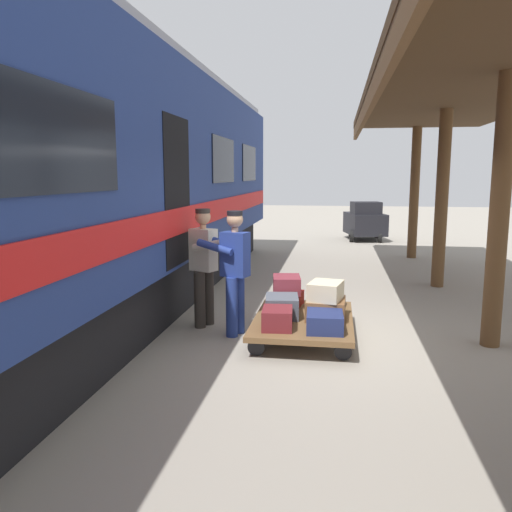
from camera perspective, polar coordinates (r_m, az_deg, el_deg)
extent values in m
plane|color=gray|center=(7.11, 9.67, -8.98)|extent=(60.00, 60.00, 0.00)
cylinder|color=brown|center=(14.10, 17.15, 6.67)|extent=(0.24, 0.24, 3.40)
cylinder|color=brown|center=(10.56, 19.90, 5.88)|extent=(0.24, 0.24, 3.40)
cylinder|color=brown|center=(7.07, 25.37, 4.26)|extent=(0.24, 0.24, 3.40)
cube|color=#432E1A|center=(7.17, 26.37, 18.57)|extent=(3.20, 15.18, 0.16)
cube|color=brown|center=(6.86, 13.16, 17.77)|extent=(0.08, 15.18, 0.30)
cube|color=navy|center=(7.68, -19.67, 9.78)|extent=(3.00, 16.49, 2.90)
cube|color=black|center=(7.87, -18.94, -4.17)|extent=(2.55, 15.66, 0.90)
cube|color=#99999E|center=(7.87, -20.31, 21.12)|extent=(2.76, 16.16, 0.20)
cube|color=red|center=(7.12, -8.55, 3.84)|extent=(0.03, 16.16, 0.36)
cube|color=black|center=(12.71, -0.75, 10.24)|extent=(0.02, 1.81, 0.84)
cube|color=black|center=(9.88, -3.60, 10.57)|extent=(0.02, 1.81, 0.84)
cube|color=black|center=(4.43, -20.27, 11.98)|extent=(0.02, 1.81, 0.84)
cube|color=black|center=(7.11, -9.09, 7.06)|extent=(0.12, 1.10, 2.00)
cube|color=brown|center=(6.99, 5.29, -7.07)|extent=(1.30, 1.94, 0.07)
cylinder|color=black|center=(6.28, 9.64, -10.39)|extent=(0.21, 0.05, 0.21)
cylinder|color=black|center=(6.35, 0.03, -10.04)|extent=(0.21, 0.05, 0.21)
cylinder|color=black|center=(7.77, 9.51, -6.59)|extent=(0.21, 0.05, 0.21)
cylinder|color=black|center=(7.82, 1.80, -6.36)|extent=(0.21, 0.05, 0.21)
cube|color=navy|center=(6.43, 7.63, -7.20)|extent=(0.46, 0.57, 0.22)
cube|color=brown|center=(6.94, 7.74, -5.81)|extent=(0.53, 0.59, 0.26)
cube|color=brown|center=(7.45, 7.83, -4.73)|extent=(0.49, 0.52, 0.28)
cube|color=#AD231E|center=(7.49, 3.32, -4.88)|extent=(0.50, 0.67, 0.20)
cube|color=#4C515B|center=(6.97, 2.89, -5.60)|extent=(0.49, 0.57, 0.28)
cube|color=maroon|center=(6.46, 2.38, -6.92)|extent=(0.41, 0.51, 0.25)
cube|color=maroon|center=(7.46, 3.41, -3.19)|extent=(0.45, 0.54, 0.25)
cube|color=beige|center=(6.85, 7.73, -3.85)|extent=(0.49, 0.56, 0.24)
cylinder|color=navy|center=(7.15, -1.92, -5.32)|extent=(0.16, 0.16, 0.82)
cylinder|color=navy|center=(6.98, -2.70, -5.68)|extent=(0.16, 0.16, 0.82)
cube|color=navy|center=(6.92, -2.34, 0.20)|extent=(0.41, 0.32, 0.60)
cylinder|color=tan|center=(6.87, -2.36, 2.92)|extent=(0.09, 0.09, 0.06)
sphere|color=tan|center=(6.86, -2.36, 4.08)|extent=(0.22, 0.22, 0.22)
cylinder|color=black|center=(6.85, -2.37, 4.77)|extent=(0.21, 0.21, 0.06)
cylinder|color=navy|center=(7.15, -3.28, 1.29)|extent=(0.54, 0.25, 0.21)
cylinder|color=navy|center=(6.87, -4.59, 0.97)|extent=(0.54, 0.25, 0.21)
cylinder|color=#332D28|center=(7.42, -6.26, -4.83)|extent=(0.16, 0.16, 0.82)
cylinder|color=#332D28|center=(7.57, -5.30, -4.54)|extent=(0.16, 0.16, 0.82)
cube|color=silver|center=(7.36, -5.86, 0.70)|extent=(0.42, 0.35, 0.60)
cylinder|color=tan|center=(7.32, -5.90, 3.25)|extent=(0.09, 0.09, 0.06)
sphere|color=tan|center=(7.31, -5.92, 4.34)|extent=(0.22, 0.22, 0.22)
cylinder|color=#332D28|center=(7.30, -5.93, 4.99)|extent=(0.21, 0.21, 0.06)
cylinder|color=silver|center=(7.09, -5.30, 1.20)|extent=(0.52, 0.31, 0.21)
cylinder|color=silver|center=(7.34, -3.75, 1.49)|extent=(0.52, 0.31, 0.21)
cube|color=black|center=(17.66, 11.98, 3.53)|extent=(1.43, 1.89, 0.70)
cube|color=black|center=(17.27, 12.10, 5.07)|extent=(1.03, 0.87, 0.50)
cylinder|color=black|center=(17.13, 13.55, 2.13)|extent=(0.12, 0.40, 0.40)
cylinder|color=black|center=(17.08, 10.54, 2.21)|extent=(0.12, 0.40, 0.40)
cylinder|color=black|center=(18.32, 13.26, 2.57)|extent=(0.12, 0.40, 0.40)
cylinder|color=black|center=(18.27, 10.44, 2.65)|extent=(0.12, 0.40, 0.40)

